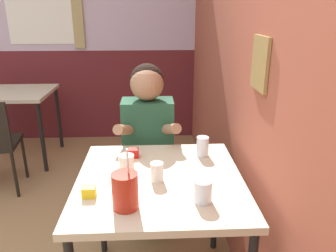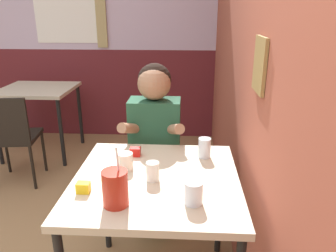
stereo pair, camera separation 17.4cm
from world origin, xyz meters
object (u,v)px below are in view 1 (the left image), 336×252
Objects in this scene: background_table at (14,100)px; person_seated at (148,148)px; main_table at (160,191)px; cocktail_pitcher at (125,191)px.

background_table is 1.92m from person_seated.
main_table and background_table have the same top height.
cocktail_pitcher is at bearing -95.89° from person_seated.
person_seated is (1.41, -1.31, -0.00)m from background_table.
person_seated reaches higher than background_table.
background_table is at bearing 137.00° from person_seated.
background_table is 2.54m from cocktail_pitcher.
person_seated reaches higher than main_table.
cocktail_pitcher is at bearing -58.68° from background_table.
main_table is 0.60m from person_seated.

